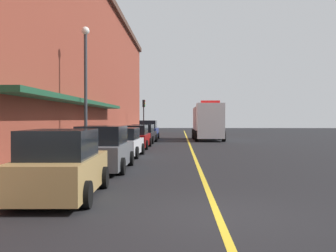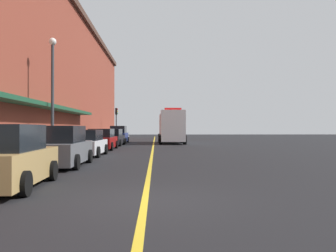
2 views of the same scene
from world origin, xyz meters
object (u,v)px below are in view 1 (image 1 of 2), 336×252
at_px(parked_car_5, 149,131).
at_px(box_truck, 207,122).
at_px(parked_car_0, 61,166).
at_px(parking_meter_0, 88,139).
at_px(parking_meter_1, 40,149).
at_px(parked_car_3, 135,137).
at_px(parked_car_1, 103,149).
at_px(parked_car_4, 143,134).
at_px(parking_meter_2, 111,134).
at_px(parked_car_2, 122,143).
at_px(traffic_light_near, 144,110).
at_px(parking_meter_3, 101,136).
at_px(street_lamp_left, 86,76).

height_order(parked_car_5, box_truck, box_truck).
relative_size(parked_car_0, parking_meter_0, 3.23).
bearing_deg(parking_meter_1, parked_car_3, 84.56).
relative_size(parked_car_1, parking_meter_0, 3.53).
relative_size(parked_car_4, parking_meter_2, 3.53).
distance_m(parked_car_5, parking_meter_0, 20.07).
bearing_deg(parked_car_2, parked_car_3, 1.58).
bearing_deg(traffic_light_near, parked_car_4, -84.89).
relative_size(parked_car_4, box_truck, 0.57).
bearing_deg(parking_meter_0, traffic_light_near, 89.88).
relative_size(box_truck, parking_meter_3, 6.15).
bearing_deg(box_truck, parking_meter_1, -16.48).
relative_size(parked_car_0, parked_car_3, 0.89).
xyz_separation_m(parking_meter_2, traffic_light_near, (0.06, 23.15, 2.10)).
xyz_separation_m(parked_car_5, parking_meter_0, (-1.44, -20.01, 0.18)).
height_order(parking_meter_0, parking_meter_3, same).
height_order(parked_car_1, traffic_light_near, traffic_light_near).
height_order(parked_car_2, traffic_light_near, traffic_light_near).
bearing_deg(box_truck, parked_car_5, -99.77).
xyz_separation_m(parked_car_0, parked_car_5, (-0.02, 29.22, 0.06)).
bearing_deg(parking_meter_3, box_truck, 65.40).
bearing_deg(parked_car_3, parking_meter_0, 170.39).
relative_size(box_truck, parking_meter_2, 6.15).
bearing_deg(street_lamp_left, parked_car_0, -79.61).
height_order(parking_meter_2, traffic_light_near, traffic_light_near).
distance_m(parked_car_0, parked_car_5, 29.22).
relative_size(parked_car_3, parking_meter_1, 3.63).
height_order(parked_car_5, parking_meter_3, parked_car_5).
distance_m(parked_car_1, parked_car_3, 11.81).
xyz_separation_m(parked_car_5, parking_meter_2, (-1.44, -13.47, 0.18)).
distance_m(parked_car_3, street_lamp_left, 7.37).
xyz_separation_m(parked_car_0, box_truck, (5.81, 28.30, 0.94)).
bearing_deg(street_lamp_left, box_truck, 65.23).
height_order(parking_meter_1, traffic_light_near, traffic_light_near).
bearing_deg(parked_car_5, parked_car_3, -179.68).
relative_size(parked_car_2, parked_car_3, 0.87).
relative_size(parked_car_3, parking_meter_3, 3.63).
bearing_deg(parked_car_0, parking_meter_0, 6.80).
relative_size(parked_car_1, parking_meter_2, 3.53).
relative_size(parked_car_4, traffic_light_near, 1.09).
xyz_separation_m(parked_car_5, box_truck, (5.84, -0.93, 0.88)).
relative_size(parking_meter_2, traffic_light_near, 0.31).
relative_size(parked_car_4, parking_meter_0, 3.53).
height_order(parking_meter_1, street_lamp_left, street_lamp_left).
distance_m(parked_car_0, parking_meter_1, 2.89).
xyz_separation_m(parked_car_4, parking_meter_1, (-1.44, -20.98, 0.31)).
height_order(parked_car_5, parking_meter_2, parked_car_5).
xyz_separation_m(street_lamp_left, traffic_light_near, (0.66, 27.67, -1.24)).
bearing_deg(parking_meter_1, parked_car_2, 80.74).
distance_m(parked_car_4, street_lamp_left, 12.92).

